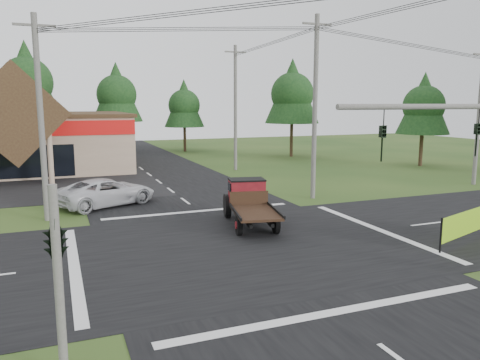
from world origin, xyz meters
TOP-DOWN VIEW (x-y plane):
  - ground at (0.00, 0.00)m, footprint 120.00×120.00m
  - road_ns at (0.00, 0.00)m, footprint 12.00×120.00m
  - road_ew at (0.00, 0.00)m, footprint 120.00×12.00m
  - traffic_signal_corner at (-7.50, -7.32)m, footprint 0.53×2.48m
  - utility_pole_nw at (-8.00, 8.00)m, footprint 2.00×0.30m
  - utility_pole_ne at (8.00, 8.00)m, footprint 2.00×0.30m
  - utility_pole_far at (22.00, 8.00)m, footprint 2.00×0.30m
  - utility_pole_n at (8.00, 22.00)m, footprint 2.00×0.30m
  - tree_row_c at (-10.00, 41.00)m, footprint 7.28×7.28m
  - tree_row_d at (0.00, 42.00)m, footprint 6.16×6.16m
  - tree_row_e at (8.00, 40.00)m, footprint 5.04×5.04m
  - tree_side_ne at (18.00, 30.00)m, footprint 6.16×6.16m
  - tree_side_e_near at (26.00, 18.00)m, footprint 5.04×5.04m
  - antique_flatbed_truck at (1.52, 3.03)m, footprint 3.11×5.73m
  - roadside_banner at (9.08, -3.18)m, footprint 4.22×1.53m
  - white_pickup at (-4.69, 10.62)m, footprint 6.54×4.94m

SIDE VIEW (x-z plane):
  - ground at x=0.00m, z-range 0.00..0.00m
  - road_ns at x=0.00m, z-range 0.00..0.02m
  - road_ew at x=0.00m, z-range 0.00..0.02m
  - roadside_banner at x=9.08m, z-range 0.00..1.51m
  - white_pickup at x=-4.69m, z-range 0.00..1.65m
  - antique_flatbed_truck at x=1.52m, z-range 0.00..2.27m
  - traffic_signal_corner at x=-7.50m, z-range 1.32..5.72m
  - utility_pole_far at x=22.00m, z-range 0.14..10.34m
  - utility_pole_nw at x=-8.00m, z-range 0.14..10.64m
  - utility_pole_n at x=8.00m, z-range 0.14..11.34m
  - utility_pole_ne at x=8.00m, z-range 0.14..11.64m
  - tree_row_e at x=8.00m, z-range 1.49..10.58m
  - tree_side_e_near at x=26.00m, z-range 1.49..10.58m
  - tree_row_d at x=0.00m, z-range 1.82..12.93m
  - tree_side_ne at x=18.00m, z-range 1.82..12.93m
  - tree_row_c at x=-10.00m, z-range 2.16..15.29m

